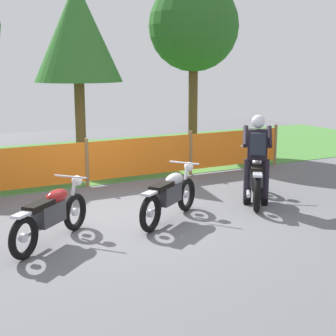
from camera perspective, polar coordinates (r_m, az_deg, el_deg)
The scene contains 9 objects.
ground at distance 9.00m, azimuth -3.77°, elevation -5.34°, with size 24.00×24.00×0.02m, color #5B5B60.
grass_verge at distance 14.16m, azimuth -13.33°, elevation 0.70°, with size 24.00×6.42×0.01m, color #427A33.
barrier_fence at distance 11.04m, azimuth -9.04°, elevation 0.67°, with size 10.41×0.08×1.05m.
tree_near_left at distance 14.07m, azimuth -10.09°, elevation 14.65°, with size 2.34×2.34×4.72m.
tree_near_right at distance 15.71m, azimuth 2.89°, elevation 15.50°, with size 2.69×2.69×5.05m.
motorcycle_lead at distance 7.69m, azimuth -12.89°, elevation -5.08°, with size 1.53×1.32×0.91m.
motorcycle_trailing at distance 9.92m, azimuth 9.79°, elevation -0.97°, with size 1.33×1.74×0.99m.
motorcycle_third at distance 8.57m, azimuth 0.21°, elevation -3.03°, with size 1.65×1.18×0.91m.
rider_trailing at distance 9.61m, azimuth 9.93°, elevation 1.49°, with size 0.73×0.78×1.69m.
Camera 1 is at (-3.57, -7.83, 2.61)m, focal length 54.57 mm.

